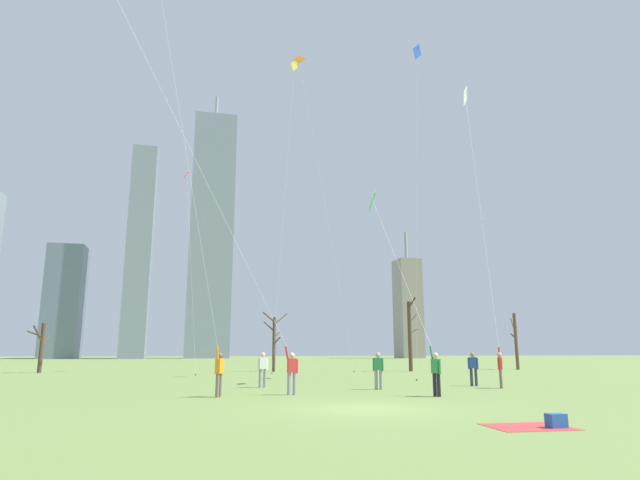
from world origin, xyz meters
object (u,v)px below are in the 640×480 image
(kite_flyer_midfield_left_white, at_px, (489,277))
(distant_kite_drifting_left_yellow, at_px, (293,89))
(kite_flyer_midfield_center_teal, at_px, (260,304))
(bare_tree_right_of_center, at_px, (274,341))
(bystander_far_off_by_trees, at_px, (473,367))
(distant_kite_low_near_trees_orange, at_px, (303,82))
(kite_flyer_midfield_right_purple, at_px, (202,262))
(distant_kite_high_overhead_pink, at_px, (188,194))
(picnic_spot, at_px, (544,423))
(bystander_watching_nearby, at_px, (378,369))
(kite_flyer_foreground_right_green, at_px, (417,321))
(bare_tree_far_right_edge, at_px, (516,339))
(bare_tree_leftmost, at_px, (41,346))
(bare_tree_center, at_px, (410,334))
(bystander_strolling_midfield, at_px, (263,368))
(distant_kite_drifting_right_blue, at_px, (417,70))

(kite_flyer_midfield_left_white, height_order, distant_kite_drifting_left_yellow, distant_kite_drifting_left_yellow)
(kite_flyer_midfield_center_teal, bearing_deg, bare_tree_right_of_center, 80.68)
(bystander_far_off_by_trees, xyz_separation_m, distant_kite_low_near_trees_orange, (-4.87, 19.50, 24.96))
(kite_flyer_midfield_right_purple, distance_m, kite_flyer_midfield_left_white, 15.82)
(distant_kite_high_overhead_pink, height_order, picnic_spot, distant_kite_high_overhead_pink)
(kite_flyer_midfield_center_teal, xyz_separation_m, bystander_watching_nearby, (5.64, 2.45, -2.59))
(kite_flyer_midfield_left_white, bearing_deg, bystander_watching_nearby, -167.51)
(kite_flyer_midfield_right_purple, relative_size, kite_flyer_midfield_left_white, 0.88)
(kite_flyer_foreground_right_green, height_order, kite_flyer_midfield_left_white, kite_flyer_midfield_left_white)
(bystander_watching_nearby, height_order, bare_tree_far_right_edge, bare_tree_far_right_edge)
(bystander_watching_nearby, height_order, distant_kite_high_overhead_pink, distant_kite_high_overhead_pink)
(bare_tree_leftmost, relative_size, bare_tree_center, 0.61)
(distant_kite_low_near_trees_orange, bearing_deg, kite_flyer_midfield_right_purple, -108.48)
(bystander_strolling_midfield, height_order, distant_kite_drifting_left_yellow, distant_kite_drifting_left_yellow)
(distant_kite_drifting_right_blue, height_order, bare_tree_right_of_center, distant_kite_drifting_right_blue)
(kite_flyer_midfield_center_teal, height_order, bare_tree_center, kite_flyer_midfield_center_teal)
(bystander_strolling_midfield, distance_m, distant_kite_low_near_trees_orange, 31.48)
(bystander_watching_nearby, distance_m, picnic_spot, 12.47)
(kite_flyer_foreground_right_green, height_order, distant_kite_low_near_trees_orange, distant_kite_low_near_trees_orange)
(kite_flyer_midfield_right_purple, relative_size, distant_kite_low_near_trees_orange, 0.60)
(distant_kite_drifting_right_blue, bearing_deg, bystander_far_off_by_trees, -99.15)
(kite_flyer_midfield_right_purple, bearing_deg, distant_kite_drifting_right_blue, 43.78)
(bare_tree_leftmost, xyz_separation_m, bare_tree_right_of_center, (18.62, -1.62, 0.46))
(distant_kite_low_near_trees_orange, relative_size, bare_tree_leftmost, 7.31)
(distant_kite_drifting_right_blue, distance_m, picnic_spot, 31.57)
(distant_kite_high_overhead_pink, height_order, bare_tree_right_of_center, distant_kite_high_overhead_pink)
(kite_flyer_midfield_center_teal, height_order, distant_kite_drifting_right_blue, distant_kite_drifting_right_blue)
(kite_flyer_midfield_center_teal, height_order, bystander_far_off_by_trees, kite_flyer_midfield_center_teal)
(kite_flyer_midfield_center_teal, distance_m, bare_tree_center, 28.35)
(bystander_far_off_by_trees, relative_size, bystander_watching_nearby, 1.00)
(bystander_far_off_by_trees, height_order, distant_kite_low_near_trees_orange, distant_kite_low_near_trees_orange)
(picnic_spot, xyz_separation_m, bare_tree_center, (10.65, 33.46, 3.09))
(kite_flyer_midfield_left_white, relative_size, bare_tree_far_right_edge, 3.69)
(kite_flyer_foreground_right_green, xyz_separation_m, distant_kite_drifting_left_yellow, (-1.21, 24.28, 22.74))
(distant_kite_high_overhead_pink, relative_size, bare_tree_far_right_edge, 3.16)
(kite_flyer_midfield_right_purple, bearing_deg, bare_tree_leftmost, 112.80)
(bystander_far_off_by_trees, height_order, picnic_spot, bystander_far_off_by_trees)
(bystander_far_off_by_trees, xyz_separation_m, distant_kite_drifting_right_blue, (1.31, 8.13, 20.75))
(distant_kite_drifting_left_yellow, relative_size, bare_tree_far_right_edge, 5.45)
(bystander_watching_nearby, xyz_separation_m, bare_tree_center, (10.23, 21.03, 2.28))
(distant_kite_high_overhead_pink, bearing_deg, bare_tree_center, 2.01)
(bystander_strolling_midfield, bearing_deg, bare_tree_leftmost, 124.84)
(bystander_far_off_by_trees, distance_m, distant_kite_high_overhead_pink, 27.50)
(picnic_spot, bearing_deg, bystander_strolling_midfield, 106.71)
(distant_kite_high_overhead_pink, bearing_deg, bare_tree_leftmost, 159.84)
(kite_flyer_midfield_center_teal, bearing_deg, bystander_strolling_midfield, 81.39)
(bystander_far_off_by_trees, bearing_deg, kite_flyer_midfield_right_purple, -156.04)
(bystander_watching_nearby, bearing_deg, bare_tree_right_of_center, 93.80)
(bystander_watching_nearby, xyz_separation_m, bare_tree_right_of_center, (-1.51, 22.73, 1.67))
(bystander_watching_nearby, bearing_deg, kite_flyer_foreground_right_green, -68.83)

